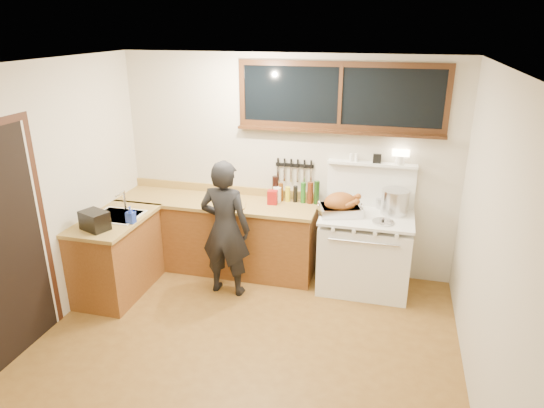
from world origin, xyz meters
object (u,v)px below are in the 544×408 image
(vintage_stove, at_px, (365,250))
(roast_turkey, at_px, (340,205))
(man, at_px, (225,229))
(cutting_board, at_px, (230,202))

(vintage_stove, height_order, roast_turkey, vintage_stove)
(man, xyz_separation_m, cutting_board, (-0.07, 0.39, 0.17))
(vintage_stove, relative_size, man, 1.02)
(vintage_stove, xyz_separation_m, roast_turkey, (-0.30, -0.04, 0.54))
(vintage_stove, height_order, cutting_board, vintage_stove)
(vintage_stove, xyz_separation_m, cutting_board, (-1.57, -0.10, 0.48))
(vintage_stove, xyz_separation_m, man, (-1.50, -0.49, 0.31))
(roast_turkey, bearing_deg, man, -159.52)
(cutting_board, bearing_deg, vintage_stove, 3.59)
(cutting_board, bearing_deg, roast_turkey, 2.68)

